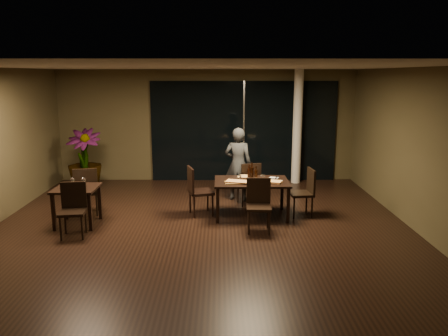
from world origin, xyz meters
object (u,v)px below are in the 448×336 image
at_px(chair_main_near, 259,202).
at_px(chair_side_far, 87,189).
at_px(side_table, 77,194).
at_px(diner, 238,164).
at_px(potted_plant, 84,160).
at_px(bottle_c, 252,171).
at_px(chair_side_near, 73,206).
at_px(bottle_b, 256,173).
at_px(chair_main_left, 197,188).
at_px(bottle_a, 249,172).
at_px(main_table, 252,184).
at_px(chair_main_right, 305,190).
at_px(chair_main_far, 249,182).

bearing_deg(chair_main_near, chair_side_far, 168.14).
relative_size(side_table, chair_main_near, 0.82).
relative_size(diner, potted_plant, 1.11).
bearing_deg(bottle_c, chair_side_near, -160.67).
xyz_separation_m(potted_plant, bottle_b, (4.15, -2.19, 0.14)).
relative_size(chair_main_near, potted_plant, 0.64).
distance_m(chair_side_far, diner, 3.36).
height_order(chair_main_left, bottle_a, bottle_a).
xyz_separation_m(chair_main_near, bottle_b, (0.01, 0.82, 0.36)).
xyz_separation_m(side_table, diner, (3.17, 1.70, 0.22)).
distance_m(chair_side_near, bottle_b, 3.56).
distance_m(main_table, bottle_b, 0.24).
relative_size(diner, bottle_c, 4.84).
bearing_deg(chair_side_near, diner, 29.52).
height_order(chair_side_far, diner, diner).
relative_size(chair_main_right, bottle_a, 3.05).
relative_size(diner, bottle_b, 5.60).
distance_m(potted_plant, bottle_b, 4.69).
bearing_deg(chair_main_left, potted_plant, 37.84).
bearing_deg(chair_main_right, chair_side_far, -96.87).
bearing_deg(diner, chair_main_right, 151.50).
height_order(side_table, potted_plant, potted_plant).
height_order(chair_main_right, chair_side_far, chair_side_far).
height_order(chair_side_far, bottle_a, bottle_a).
relative_size(chair_side_near, potted_plant, 0.63).
xyz_separation_m(chair_main_right, chair_side_near, (-4.39, -1.09, -0.01)).
xyz_separation_m(side_table, bottle_a, (3.35, 0.57, 0.29)).
relative_size(bottle_a, bottle_b, 1.07).
bearing_deg(chair_main_near, main_table, 97.89).
distance_m(side_table, chair_main_right, 4.54).
height_order(chair_main_left, chair_main_right, chair_main_left).
bearing_deg(bottle_a, main_table, -55.98).
bearing_deg(chair_side_near, potted_plant, 96.44).
xyz_separation_m(side_table, bottle_c, (3.41, 0.59, 0.30)).
xyz_separation_m(bottle_b, bottle_c, (-0.08, 0.08, 0.02)).
relative_size(chair_main_right, chair_side_near, 1.02).
bearing_deg(side_table, chair_main_near, -5.14).
bearing_deg(chair_main_far, chair_main_right, 131.64).
height_order(potted_plant, bottle_a, potted_plant).
xyz_separation_m(chair_main_far, chair_main_left, (-1.13, -0.68, 0.03)).
bearing_deg(bottle_b, chair_main_near, -90.78).
distance_m(chair_side_far, chair_side_near, 1.14).
relative_size(diner, bottle_a, 5.24).
distance_m(chair_main_far, bottle_c, 0.77).
bearing_deg(side_table, bottle_a, 9.67).
distance_m(chair_main_right, chair_side_far, 4.49).
relative_size(side_table, bottle_b, 2.64).
bearing_deg(chair_main_far, bottle_c, 75.64).
bearing_deg(diner, potted_plant, -1.78).
distance_m(chair_main_right, potted_plant, 5.61).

